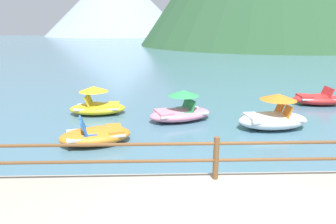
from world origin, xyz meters
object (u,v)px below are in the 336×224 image
Objects in this scene: pedal_boat_2 at (97,105)px; pedal_boat_4 at (181,111)px; pedal_boat_0 at (318,99)px; pedal_boat_5 at (96,135)px; pedal_boat_3 at (273,117)px.

pedal_boat_2 is 3.58m from pedal_boat_4.
pedal_boat_0 is at bearing 7.08° from pedal_boat_2.
pedal_boat_5 is (-2.83, -2.30, -0.12)m from pedal_boat_4.
pedal_boat_4 is at bearing -161.40° from pedal_boat_0.
pedal_boat_0 is 0.94× the size of pedal_boat_3.
pedal_boat_3 is 0.96× the size of pedal_boat_4.
pedal_boat_3 is 6.23m from pedal_boat_5.
pedal_boat_2 reaches higher than pedal_boat_5.
pedal_boat_0 is 10.21m from pedal_boat_2.
pedal_boat_3 reaches higher than pedal_boat_5.
pedal_boat_3 is 3.43m from pedal_boat_4.
pedal_boat_3 is (6.70, -2.05, 0.04)m from pedal_boat_2.
pedal_boat_5 is (-6.10, -1.25, -0.16)m from pedal_boat_3.
pedal_boat_3 is at bearing 11.60° from pedal_boat_5.
pedal_boat_4 is 1.12× the size of pedal_boat_5.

